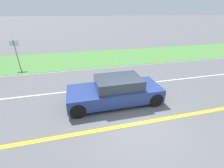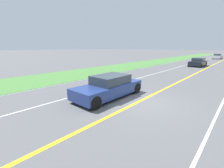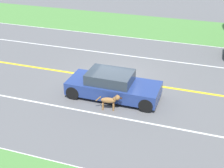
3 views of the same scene
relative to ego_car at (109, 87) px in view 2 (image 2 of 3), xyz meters
The scene contains 10 objects.
ground_plane 1.98m from the ego_car, 165.06° to the right, with size 400.00×400.00×0.00m, color #5B5B5E.
centre_divider_line 1.98m from the ego_car, 165.06° to the right, with size 0.18×160.00×0.01m, color yellow.
lane_edge_line_right 5.24m from the ego_car, ahead, with size 0.14×160.00×0.01m, color white.
lane_dash_same_dir 1.86m from the ego_car, 16.08° to the right, with size 0.10×160.00×0.01m, color white.
lane_dash_oncoming 5.38m from the ego_car, behind, with size 0.10×160.00×0.01m, color white.
grass_verge_right 8.22m from the ego_car, ahead, with size 6.00×160.00×0.03m, color #4C843D.
ego_car is the anchor object (origin of this frame).
dog 1.21m from the ego_car, 13.47° to the left, with size 0.39×1.23×0.81m.
car_trailing_near 20.90m from the ego_car, 90.56° to the right, with size 1.88×4.45×1.31m.
car_trailing_mid 42.24m from the ego_car, 90.18° to the right, with size 1.80×4.41×1.30m.
Camera 2 is at (-4.08, 6.86, 2.92)m, focal length 24.00 mm.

